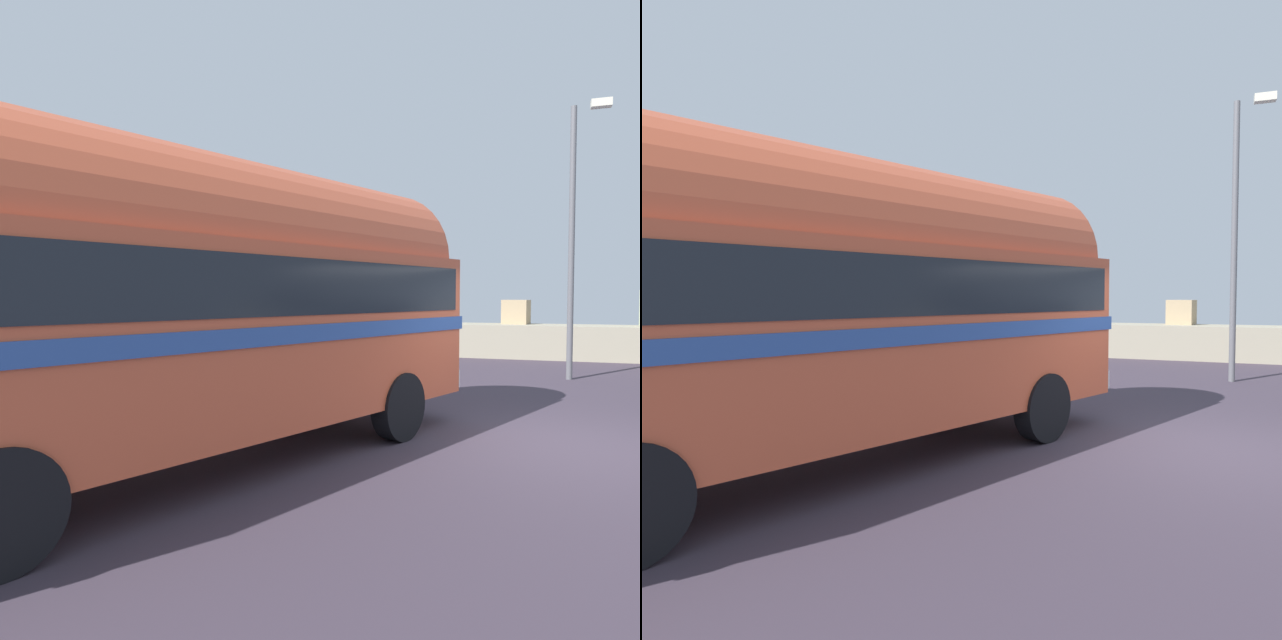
# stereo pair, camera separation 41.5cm
# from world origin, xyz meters

# --- Properties ---
(ground) EXTENTS (32.00, 26.00, 0.02)m
(ground) POSITION_xyz_m (0.00, 0.00, 0.01)
(ground) COLOR #3B313E
(breakwater) EXTENTS (31.36, 1.93, 2.24)m
(breakwater) POSITION_xyz_m (-0.01, 11.80, 0.64)
(breakwater) COLOR #9E957F
(breakwater) RESTS_ON ground
(vintage_coach) EXTENTS (5.50, 8.84, 3.70)m
(vintage_coach) POSITION_xyz_m (-4.20, -2.34, 2.05)
(vintage_coach) COLOR black
(vintage_coach) RESTS_ON ground
(lamp_post) EXTENTS (0.84, 0.53, 6.57)m
(lamp_post) POSITION_xyz_m (0.69, 6.71, 3.69)
(lamp_post) COLOR #5B5B60
(lamp_post) RESTS_ON ground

